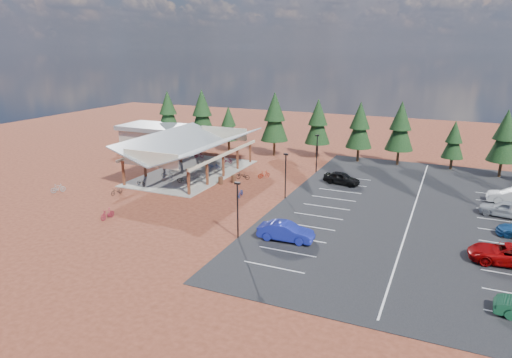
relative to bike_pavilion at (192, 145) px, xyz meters
name	(u,v)px	position (x,y,z in m)	size (l,w,h in m)	color
ground	(237,198)	(10.00, -7.00, -3.82)	(140.00, 140.00, 0.00)	#5C2718
asphalt_lot	(413,212)	(28.50, -4.00, -3.80)	(27.00, 44.00, 0.04)	black
concrete_pad	(193,173)	(0.00, 0.00, -3.77)	(10.60, 18.60, 0.10)	gray
bike_pavilion	(192,145)	(0.00, 0.00, 0.00)	(11.65, 19.40, 4.97)	#572B19
outbuilding	(155,136)	(-14.00, 11.00, -1.80)	(11.00, 7.00, 3.90)	#ADA593
lamp_post_0	(238,206)	(15.00, -17.00, -0.85)	(0.50, 0.25, 5.14)	black
lamp_post_1	(286,173)	(15.00, -5.00, -0.85)	(0.50, 0.25, 5.14)	black
lamp_post_2	(317,151)	(15.00, 7.00, -0.85)	(0.50, 0.25, 5.14)	black
trash_bin_0	(221,180)	(5.80, -2.99, -3.37)	(0.60, 0.60, 0.90)	#472919
trash_bin_1	(234,179)	(6.96, -1.71, -3.37)	(0.60, 0.60, 0.90)	#472919
pine_0	(168,111)	(-14.19, 15.38, 1.76)	(3.92, 3.92, 9.14)	#382314
pine_1	(202,112)	(-6.79, 14.35, 2.11)	(4.17, 4.17, 9.71)	#382314
pine_2	(229,124)	(-1.95, 14.38, 0.57)	(3.09, 3.09, 7.20)	#382314
pine_3	(275,117)	(6.12, 14.06, 2.17)	(4.21, 4.21, 9.81)	#382314
pine_4	(318,122)	(12.50, 15.63, 1.63)	(3.83, 3.83, 8.92)	#382314
pine_5	(360,125)	(18.85, 15.29, 1.57)	(3.79, 3.79, 8.82)	#382314
pine_6	(400,126)	(24.46, 15.67, 1.75)	(3.92, 3.92, 9.13)	#382314
pine_7	(454,140)	(31.54, 15.99, 0.32)	(2.91, 2.91, 6.79)	#382314
pine_8	(505,136)	(37.42, 14.37, 1.58)	(3.80, 3.80, 8.85)	#382314
bike_0	(141,182)	(-2.53, -7.80, -3.32)	(0.54, 1.55, 0.81)	black
bike_1	(167,174)	(-1.63, -3.60, -3.23)	(0.47, 1.65, 0.99)	#999DA1
bike_2	(174,166)	(-3.03, 0.10, -3.25)	(0.63, 1.80, 0.95)	navy
bike_3	(199,155)	(-3.51, 7.46, -3.28)	(0.42, 1.48, 0.89)	maroon
bike_4	(184,180)	(1.72, -4.95, -3.23)	(0.65, 1.87, 0.98)	black
bike_5	(198,175)	(2.21, -2.39, -3.19)	(0.50, 1.78, 1.07)	gray
bike_6	(213,166)	(1.75, 2.47, -3.27)	(0.60, 1.72, 0.90)	navy
bike_7	(227,160)	(1.93, 6.22, -3.24)	(0.46, 1.62, 0.98)	maroon
bike_8	(117,191)	(-3.14, -11.49, -3.39)	(0.57, 1.64, 0.86)	black
bike_9	(58,188)	(-9.87, -13.64, -3.32)	(0.47, 1.68, 1.01)	#9BA0A4
bike_11	(107,214)	(1.27, -18.03, -3.28)	(0.51, 1.80, 1.08)	maroon
bike_14	(241,193)	(10.27, -6.59, -3.33)	(0.65, 1.88, 0.99)	navy
bike_15	(264,174)	(9.63, 1.61, -3.32)	(0.48, 1.69, 1.01)	#9F210E
bike_16	(243,176)	(7.40, -0.08, -3.34)	(0.65, 1.86, 0.98)	black
car_1	(286,232)	(19.07, -15.84, -2.98)	(1.71, 4.89, 1.61)	#1B2598
car_4	(342,178)	(19.46, 2.86, -3.03)	(1.79, 4.44, 1.51)	black
car_6	(507,254)	(36.32, -13.08, -3.00)	(2.61, 5.66, 1.57)	#980405
car_8	(505,209)	(36.98, -1.61, -2.97)	(1.92, 4.77, 1.63)	#A2A5AA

